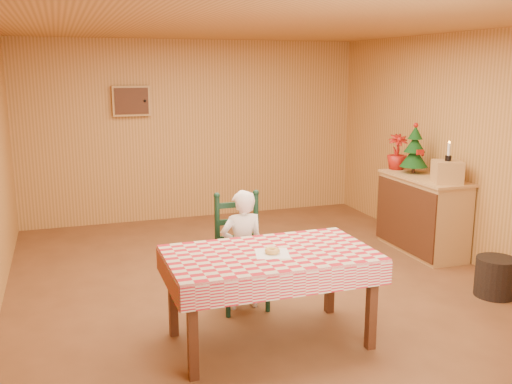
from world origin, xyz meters
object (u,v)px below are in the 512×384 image
at_px(seated_child, 242,250).
at_px(christmas_tree, 414,150).
at_px(crate, 447,172).
at_px(shelf_unit, 422,214).
at_px(ladder_chair, 241,254).
at_px(storage_bin, 495,277).
at_px(dining_table, 270,262).

relative_size(seated_child, christmas_tree, 1.81).
bearing_deg(crate, christmas_tree, 90.00).
bearing_deg(christmas_tree, shelf_unit, -91.98).
relative_size(ladder_chair, christmas_tree, 1.74).
distance_m(ladder_chair, christmas_tree, 2.89).
distance_m(seated_child, shelf_unit, 2.72).
relative_size(ladder_chair, seated_child, 0.96).
bearing_deg(christmas_tree, seated_child, -156.08).
bearing_deg(crate, ladder_chair, -170.37).
bearing_deg(storage_bin, ladder_chair, 166.07).
bearing_deg(dining_table, crate, 25.40).
xyz_separation_m(christmas_tree, storage_bin, (-0.15, -1.69, -1.02)).
xyz_separation_m(shelf_unit, christmas_tree, (0.01, 0.25, 0.74)).
distance_m(ladder_chair, shelf_unit, 2.70).
bearing_deg(christmas_tree, storage_bin, -95.09).
bearing_deg(seated_child, crate, -169.15).
relative_size(ladder_chair, crate, 3.60).
xyz_separation_m(ladder_chair, seated_child, (0.00, -0.06, 0.06)).
xyz_separation_m(ladder_chair, crate, (2.58, 0.44, 0.55)).
relative_size(crate, storage_bin, 0.78).
bearing_deg(ladder_chair, seated_child, -90.00).
height_order(seated_child, storage_bin, seated_child).
bearing_deg(storage_bin, seated_child, 167.34).
xyz_separation_m(dining_table, christmas_tree, (2.58, 1.87, 0.52)).
height_order(crate, christmas_tree, christmas_tree).
distance_m(ladder_chair, storage_bin, 2.52).
height_order(dining_table, shelf_unit, shelf_unit).
distance_m(dining_table, christmas_tree, 3.23).
xyz_separation_m(ladder_chair, christmas_tree, (2.58, 1.09, 0.71)).
height_order(dining_table, crate, crate).
bearing_deg(christmas_tree, dining_table, -143.99).
relative_size(shelf_unit, crate, 4.13).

